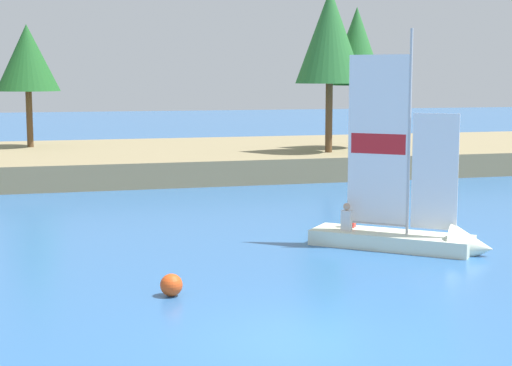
{
  "coord_description": "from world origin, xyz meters",
  "views": [
    {
      "loc": [
        -4.63,
        -13.27,
        4.73
      ],
      "look_at": [
        2.4,
        12.5,
        1.2
      ],
      "focal_mm": 56.29,
      "sensor_mm": 36.0,
      "label": 1
    }
  ],
  "objects": [
    {
      "name": "shoreline_tree_midright",
      "position": [
        11.09,
        25.02,
        6.23
      ],
      "size": [
        2.83,
        2.83,
        7.13
      ],
      "color": "brown",
      "rests_on": "shore_bank"
    },
    {
      "name": "channel_buoy",
      "position": [
        -1.94,
        3.6,
        0.25
      ],
      "size": [
        0.49,
        0.49,
        0.49
      ],
      "primitive_type": "sphere",
      "color": "#E54C19",
      "rests_on": "ground"
    },
    {
      "name": "sailboat",
      "position": [
        5.38,
        6.44,
        0.45
      ],
      "size": [
        4.63,
        4.25,
        6.43
      ],
      "rotation": [
        0.0,
        0.0,
        -0.71
      ],
      "color": "silver",
      "rests_on": "ground"
    },
    {
      "name": "shore_bank",
      "position": [
        0.0,
        27.31,
        0.56
      ],
      "size": [
        80.0,
        13.74,
        1.12
      ],
      "primitive_type": "cube",
      "color": "#897A56",
      "rests_on": "ground"
    },
    {
      "name": "shoreline_tree_centre",
      "position": [
        8.95,
        23.16,
        6.65
      ],
      "size": [
        3.28,
        3.28,
        7.81
      ],
      "color": "brown",
      "rests_on": "shore_bank"
    },
    {
      "name": "ground_plane",
      "position": [
        0.0,
        0.0,
        0.0
      ],
      "size": [
        200.0,
        200.0,
        0.0
      ],
      "primitive_type": "plane",
      "color": "#2D609E"
    },
    {
      "name": "shoreline_tree_midleft",
      "position": [
        -5.02,
        29.97,
        5.7
      ],
      "size": [
        3.25,
        3.25,
        6.31
      ],
      "color": "brown",
      "rests_on": "shore_bank"
    }
  ]
}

